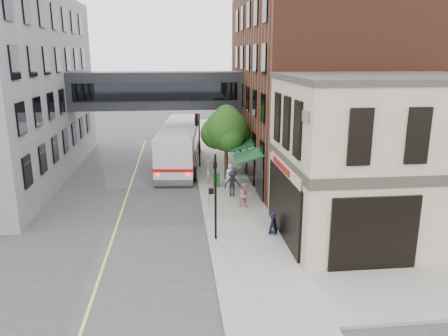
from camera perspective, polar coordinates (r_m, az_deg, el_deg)
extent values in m
plane|color=#38383A|center=(21.20, -1.68, -11.78)|extent=(120.00, 120.00, 0.00)
cube|color=gray|center=(34.40, -0.24, -1.09)|extent=(4.00, 60.00, 0.15)
cube|color=tan|center=(23.99, 19.79, 0.88)|extent=(10.00, 8.00, 8.15)
cube|color=#38332B|center=(23.97, 19.80, 1.05)|extent=(10.12, 8.12, 0.50)
cube|color=#38332B|center=(23.40, 20.69, 10.97)|extent=(10.12, 8.12, 0.30)
cube|color=black|center=(22.90, 7.78, -4.82)|extent=(0.14, 6.40, 3.40)
cube|color=black|center=(22.89, 7.69, -4.83)|extent=(0.04, 5.90, 3.00)
cube|color=maroon|center=(22.87, 7.45, 0.28)|extent=(0.03, 3.60, 0.32)
cube|color=#57291B|center=(35.87, 12.61, 10.47)|extent=(12.00, 18.00, 14.00)
cube|color=#0B321A|center=(33.61, 1.74, 3.66)|extent=(1.80, 13.00, 0.40)
cube|color=black|center=(37.06, -8.74, 10.00)|extent=(14.00, 3.00, 3.00)
cube|color=black|center=(35.52, -8.84, 9.80)|extent=(13.00, 0.08, 1.40)
cube|color=black|center=(38.60, -8.65, 10.19)|extent=(13.00, 0.08, 1.40)
cylinder|color=black|center=(22.15, -1.11, -3.86)|extent=(0.12, 0.12, 4.50)
cube|color=black|center=(22.02, -1.69, -3.01)|extent=(0.25, 0.22, 0.30)
imported|color=black|center=(21.63, -1.14, 0.79)|extent=(0.20, 0.16, 1.00)
cylinder|color=black|center=(36.64, -3.23, 3.62)|extent=(0.12, 0.12, 4.50)
cube|color=black|center=(36.57, -3.58, 4.15)|extent=(0.25, 0.22, 0.30)
cube|color=black|center=(36.34, -3.62, 6.32)|extent=(0.28, 0.28, 1.00)
sphere|color=#FF0C05|center=(36.28, -3.88, 6.86)|extent=(0.18, 0.18, 0.18)
cylinder|color=gray|center=(27.13, -2.06, -2.00)|extent=(0.08, 0.08, 3.00)
cube|color=white|center=(26.93, -2.11, -0.58)|extent=(0.03, 0.75, 0.22)
cube|color=#0C591E|center=(26.79, -2.12, 0.56)|extent=(0.03, 0.70, 0.18)
cube|color=#B20C0C|center=(27.07, -2.10, -1.60)|extent=(0.03, 0.30, 0.40)
cylinder|color=#382619|center=(33.08, 0.29, 0.91)|extent=(0.28, 0.28, 2.80)
sphere|color=#224F15|center=(32.59, 0.29, 5.01)|extent=(3.20, 3.20, 3.20)
sphere|color=#224F15|center=(33.24, 1.57, 4.50)|extent=(2.20, 2.20, 2.20)
sphere|color=#224F15|center=(32.86, -0.99, 4.56)|extent=(2.40, 2.40, 2.40)
sphere|color=#224F15|center=(33.06, 0.35, 6.56)|extent=(2.00, 2.00, 2.00)
cube|color=#D8CC4C|center=(30.62, -12.60, -3.61)|extent=(0.12, 40.00, 0.01)
cube|color=silver|center=(37.70, -5.77, 3.07)|extent=(4.04, 13.30, 3.30)
cube|color=black|center=(37.59, -5.79, 3.92)|extent=(4.09, 13.08, 1.20)
cube|color=#B20C0C|center=(37.82, -5.75, 2.23)|extent=(4.11, 13.33, 0.25)
cylinder|color=black|center=(33.54, -8.80, -0.80)|extent=(0.45, 1.17, 1.14)
cylinder|color=black|center=(33.27, -3.93, -0.79)|extent=(0.45, 1.17, 1.14)
cylinder|color=black|center=(42.32, -7.17, 2.51)|extent=(0.45, 1.17, 1.14)
cylinder|color=black|center=(42.11, -3.32, 2.54)|extent=(0.45, 1.17, 1.14)
imported|color=white|center=(30.40, 0.84, -1.23)|extent=(0.77, 0.58, 1.89)
imported|color=tan|center=(27.21, 2.77, -3.57)|extent=(0.85, 0.72, 1.54)
imported|color=black|center=(29.22, 1.10, -2.01)|extent=(1.24, 0.85, 1.78)
cube|color=#124E13|center=(31.45, -1.01, -1.56)|extent=(0.52, 0.47, 0.97)
cube|color=black|center=(23.60, 6.43, -7.23)|extent=(0.58, 0.69, 1.05)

